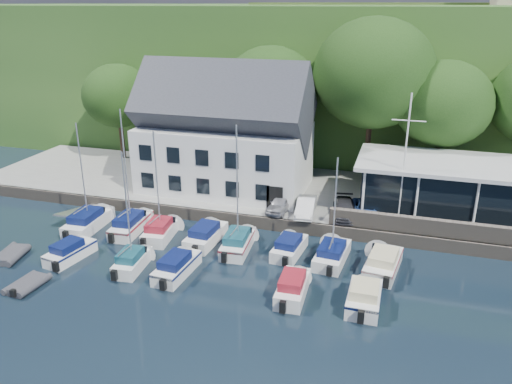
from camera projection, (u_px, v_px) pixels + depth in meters
ground at (244, 313)px, 28.03m from camera, size 180.00×180.00×0.00m
quay at (306, 196)px, 43.51m from camera, size 60.00×13.00×1.00m
quay_face at (289, 226)px, 37.69m from camera, size 60.00×0.30×1.00m
hillside at (362, 57)px, 80.66m from camera, size 160.00×75.00×16.00m
field_patch at (419, 3)px, 82.76m from camera, size 50.00×30.00×0.30m
harbor_building at (225, 139)px, 42.77m from camera, size 14.40×8.20×8.70m
club_pavilion at (444, 187)px, 38.30m from camera, size 13.20×7.20×4.10m
seawall at (459, 230)px, 34.43m from camera, size 18.00×0.50×1.20m
gangway at (85, 217)px, 40.52m from camera, size 1.20×6.00×1.40m
car_silver at (281, 204)px, 38.95m from camera, size 1.98×3.78×1.23m
car_white at (306, 206)px, 38.34m from camera, size 1.69×3.99×1.28m
car_dgrey at (344, 209)px, 38.00m from camera, size 2.29×4.31×1.19m
car_blue at (365, 209)px, 38.01m from camera, size 1.97×3.66×1.19m
flagpole at (404, 160)px, 35.51m from camera, size 2.30×0.20×9.59m
tree_0 at (119, 112)px, 50.98m from camera, size 7.08×7.08×9.68m
tree_1 at (185, 114)px, 48.28m from camera, size 7.58×7.58×10.36m
tree_2 at (270, 112)px, 45.93m from camera, size 8.65×8.65×11.83m
tree_3 at (371, 102)px, 43.67m from camera, size 10.50×10.50×14.35m
tree_4 at (440, 126)px, 42.25m from camera, size 8.07×8.07×11.03m
boat_r1_0 at (82, 172)px, 36.88m from camera, size 2.32×6.98×9.17m
boat_r1_1 at (126, 175)px, 36.40m from camera, size 2.27×6.64×9.02m
boat_r1_2 at (157, 182)px, 35.40m from camera, size 2.55×5.80×8.85m
boat_r1_3 at (206, 233)px, 36.04m from camera, size 2.26×6.22×1.42m
boat_r1_4 at (237, 191)px, 33.61m from camera, size 2.28×6.27×8.89m
boat_r1_5 at (289, 245)px, 34.32m from camera, size 2.29×5.43×1.36m
boat_r1_6 at (335, 205)px, 32.20m from camera, size 2.45×6.14×8.19m
boat_r1_7 at (383, 261)px, 32.15m from camera, size 2.85×6.43×1.47m
boat_r2_0 at (70, 250)px, 33.67m from camera, size 2.49×5.45×1.38m
boat_r2_1 at (127, 209)px, 31.19m from camera, size 2.06×5.09×8.42m
boat_r2_2 at (177, 264)px, 31.75m from camera, size 2.10×5.90×1.43m
boat_r2_3 at (293, 285)px, 29.43m from camera, size 1.91×5.65×1.46m
boat_r2_4 at (364, 295)px, 28.37m from camera, size 2.00×5.11×1.52m
dinghy_0 at (11, 254)px, 33.93m from camera, size 2.22×3.12×0.66m
dinghy_1 at (27, 283)px, 30.37m from camera, size 1.83×2.82×0.63m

